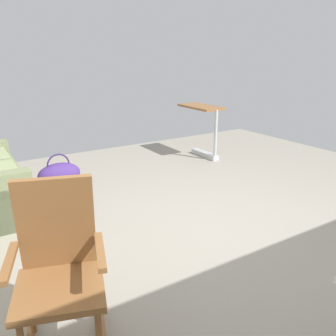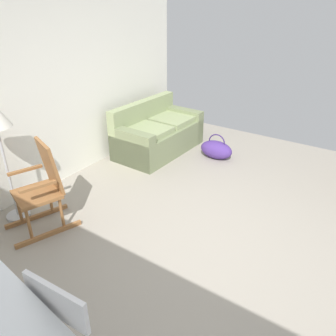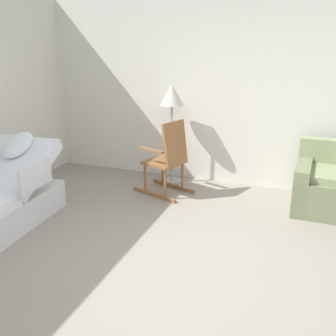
% 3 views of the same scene
% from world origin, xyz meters
% --- Properties ---
extents(ground_plane, '(7.12, 7.12, 0.00)m').
position_xyz_m(ground_plane, '(0.00, 0.00, 0.00)').
color(ground_plane, gray).
extents(back_wall, '(5.90, 0.10, 2.70)m').
position_xyz_m(back_wall, '(0.00, 2.64, 1.35)').
color(back_wall, silver).
rests_on(back_wall, ground).
extents(rocking_chair, '(0.87, 0.69, 1.05)m').
position_xyz_m(rocking_chair, '(-0.67, 1.84, 0.50)').
color(rocking_chair, brown).
rests_on(rocking_chair, ground).
extents(floor_lamp, '(0.34, 0.34, 1.48)m').
position_xyz_m(floor_lamp, '(-0.78, 2.30, 1.23)').
color(floor_lamp, '#B2B5BA').
rests_on(floor_lamp, ground).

